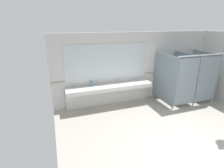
# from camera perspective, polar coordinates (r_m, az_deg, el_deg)

# --- Properties ---
(ground_plane) EXTENTS (6.66, 6.75, 0.10)m
(ground_plane) POSITION_cam_1_polar(r_m,az_deg,el_deg) (5.18, 25.22, -17.90)
(ground_plane) COLOR #9E998E
(wall_back) EXTENTS (6.66, 0.12, 2.64)m
(wall_back) POSITION_cam_1_polar(r_m,az_deg,el_deg) (6.92, 8.86, 5.61)
(wall_back) COLOR silver
(wall_back) RESTS_ON ground_plane
(wall_back_tile_band) EXTENTS (6.66, 0.01, 0.06)m
(wall_back_tile_band) POSITION_cam_1_polar(r_m,az_deg,el_deg) (6.93, 8.99, 3.32)
(wall_back_tile_band) COLOR #9E937F
(wall_back_tile_band) RESTS_ON wall_back
(vanity_counter) EXTENTS (3.14, 0.56, 0.94)m
(vanity_counter) POSITION_cam_1_polar(r_m,az_deg,el_deg) (6.38, -0.85, -2.03)
(vanity_counter) COLOR silver
(vanity_counter) RESTS_ON ground_plane
(mirror_panel) EXTENTS (3.04, 0.02, 1.28)m
(mirror_panel) POSITION_cam_1_polar(r_m,az_deg,el_deg) (6.28, -1.50, 7.21)
(mirror_panel) COLOR silver
(mirror_panel) RESTS_ON wall_back
(bathroom_stalls) EXTENTS (1.92, 1.36, 1.93)m
(bathroom_stalls) POSITION_cam_1_polar(r_m,az_deg,el_deg) (7.16, 23.68, 2.11)
(bathroom_stalls) COLOR gray
(bathroom_stalls) RESTS_ON ground_plane
(soap_dispenser) EXTENTS (0.07, 0.07, 0.20)m
(soap_dispenser) POSITION_cam_1_polar(r_m,az_deg,el_deg) (6.20, -6.69, 0.13)
(soap_dispenser) COLOR teal
(soap_dispenser) RESTS_ON vanity_counter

